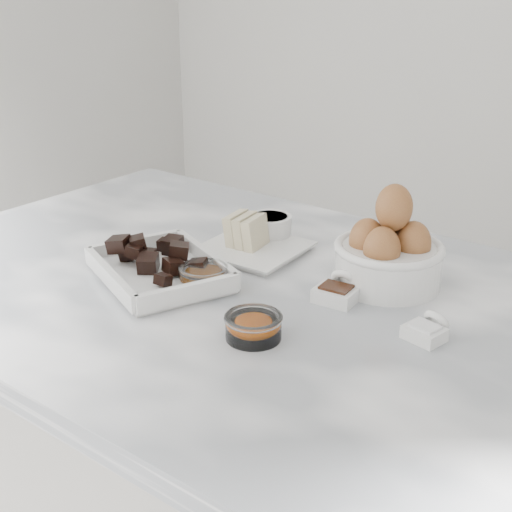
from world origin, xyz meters
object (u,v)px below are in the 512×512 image
(honey_bowl, at_px, (204,276))
(salt_spoon, at_px, (427,330))
(vanilla_spoon, at_px, (338,290))
(butter_plate, at_px, (252,241))
(zest_bowl, at_px, (253,326))
(chocolate_dish, at_px, (160,265))
(sugar_ramekin, at_px, (270,227))
(egg_bowl, at_px, (389,253))

(honey_bowl, distance_m, salt_spoon, 0.36)
(honey_bowl, xyz_separation_m, vanilla_spoon, (0.19, 0.09, -0.00))
(butter_plate, height_order, salt_spoon, butter_plate)
(honey_bowl, relative_size, zest_bowl, 0.99)
(chocolate_dish, distance_m, vanilla_spoon, 0.29)
(zest_bowl, xyz_separation_m, vanilla_spoon, (0.03, 0.17, -0.00))
(sugar_ramekin, bearing_deg, chocolate_dish, -98.62)
(butter_plate, bearing_deg, vanilla_spoon, -17.27)
(honey_bowl, bearing_deg, vanilla_spoon, 24.94)
(sugar_ramekin, xyz_separation_m, zest_bowl, (0.20, -0.31, -0.01))
(butter_plate, height_order, vanilla_spoon, butter_plate)
(honey_bowl, relative_size, vanilla_spoon, 1.02)
(butter_plate, height_order, zest_bowl, butter_plate)
(egg_bowl, height_order, honey_bowl, egg_bowl)
(sugar_ramekin, height_order, egg_bowl, egg_bowl)
(egg_bowl, distance_m, vanilla_spoon, 0.11)
(honey_bowl, distance_m, vanilla_spoon, 0.21)
(chocolate_dish, bearing_deg, salt_spoon, 10.77)
(sugar_ramekin, xyz_separation_m, salt_spoon, (0.39, -0.16, -0.01))
(butter_plate, xyz_separation_m, salt_spoon, (0.38, -0.10, -0.01))
(sugar_ramekin, bearing_deg, vanilla_spoon, -30.60)
(honey_bowl, xyz_separation_m, salt_spoon, (0.35, 0.06, -0.00))
(butter_plate, xyz_separation_m, zest_bowl, (0.19, -0.24, -0.00))
(egg_bowl, xyz_separation_m, vanilla_spoon, (-0.03, -0.10, -0.04))
(sugar_ramekin, distance_m, egg_bowl, 0.27)
(honey_bowl, bearing_deg, sugar_ramekin, 99.72)
(butter_plate, xyz_separation_m, egg_bowl, (0.25, 0.03, 0.03))
(chocolate_dish, bearing_deg, vanilla_spoon, 22.32)
(vanilla_spoon, bearing_deg, sugar_ramekin, 149.40)
(egg_bowl, xyz_separation_m, zest_bowl, (-0.06, -0.27, -0.03))
(chocolate_dish, xyz_separation_m, butter_plate, (0.05, 0.18, -0.00))
(sugar_ramekin, relative_size, salt_spoon, 1.16)
(butter_plate, distance_m, egg_bowl, 0.25)
(butter_plate, bearing_deg, sugar_ramekin, 100.13)
(sugar_ramekin, distance_m, honey_bowl, 0.23)
(chocolate_dish, relative_size, butter_plate, 1.61)
(sugar_ramekin, height_order, vanilla_spoon, sugar_ramekin)
(honey_bowl, xyz_separation_m, zest_bowl, (0.16, -0.08, 0.00))
(sugar_ramekin, relative_size, vanilla_spoon, 1.02)
(vanilla_spoon, bearing_deg, butter_plate, 162.73)
(butter_plate, relative_size, honey_bowl, 2.19)
(zest_bowl, distance_m, vanilla_spoon, 0.17)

